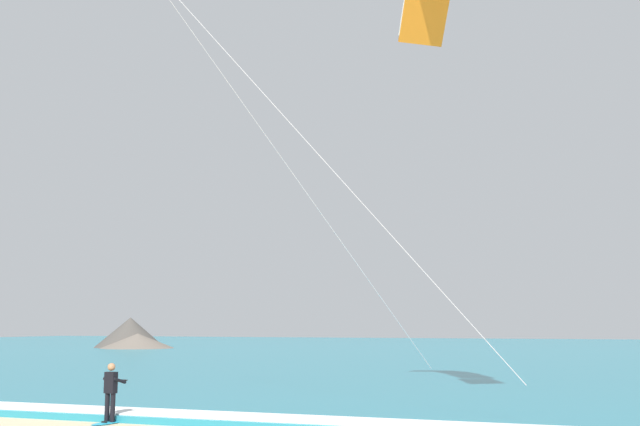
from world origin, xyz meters
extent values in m
cube|color=teal|center=(0.00, 72.53, 0.10)|extent=(200.00, 120.00, 0.20)
cube|color=white|center=(0.00, 13.53, 0.22)|extent=(200.00, 1.61, 0.04)
ellipsoid|color=#239EC6|center=(-2.91, 12.39, 0.03)|extent=(0.59, 1.44, 0.05)
cube|color=black|center=(-2.91, 12.64, 0.07)|extent=(0.17, 0.08, 0.04)
cube|color=black|center=(-2.91, 12.14, 0.07)|extent=(0.17, 0.08, 0.04)
cylinder|color=black|center=(-3.01, 12.40, 0.42)|extent=(0.14, 0.14, 0.84)
cylinder|color=black|center=(-2.81, 12.38, 0.42)|extent=(0.14, 0.14, 0.84)
cube|color=black|center=(-2.91, 12.39, 1.14)|extent=(0.36, 0.24, 0.60)
sphere|color=#9E704C|center=(-2.91, 12.39, 1.58)|extent=(0.22, 0.22, 0.22)
cylinder|color=black|center=(-3.07, 12.57, 1.19)|extent=(0.14, 0.51, 0.22)
cylinder|color=black|center=(-2.71, 12.53, 1.19)|extent=(0.14, 0.51, 0.22)
cylinder|color=black|center=(-2.87, 12.77, 1.19)|extent=(0.55, 0.10, 0.04)
cube|color=#3F3F42|center=(-2.90, 12.51, 0.92)|extent=(0.13, 0.09, 0.10)
cube|color=orange|center=(4.54, 21.27, 14.56)|extent=(2.24, 1.84, 2.05)
cube|color=white|center=(3.91, 20.90, 14.80)|extent=(0.87, 1.22, 1.76)
cylinder|color=#B2B2B7|center=(2.75, 13.70, 7.88)|extent=(11.43, 1.89, 13.37)
cylinder|color=#B2B2B7|center=(0.79, 17.02, 7.88)|extent=(7.51, 8.53, 13.37)
cone|color=#47423D|center=(-38.87, 67.05, 1.75)|extent=(8.17, 8.17, 3.50)
cone|color=#47423D|center=(-38.00, 66.29, 1.08)|extent=(7.92, 7.92, 2.16)
cone|color=#665B51|center=(-36.57, 65.06, 0.88)|extent=(8.83, 8.83, 1.76)
camera|label=1|loc=(10.39, -6.62, 2.81)|focal=43.00mm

